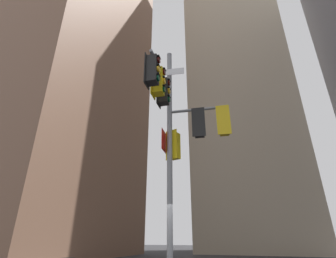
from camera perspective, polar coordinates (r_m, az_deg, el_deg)
The scene contains 3 objects.
building_tower_left at distance 34.12m, azimuth -23.05°, elevation 14.34°, with size 16.31×16.31×42.95m, color brown.
building_mid_block at distance 39.58m, azimuth 16.06°, elevation 8.07°, with size 12.99×12.99×43.51m, color tan.
signal_pole_assembly at distance 8.93m, azimuth 1.90°, elevation 2.02°, with size 2.83×2.96×8.80m.
Camera 1 is at (2.85, -8.11, 1.45)m, focal length 26.67 mm.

